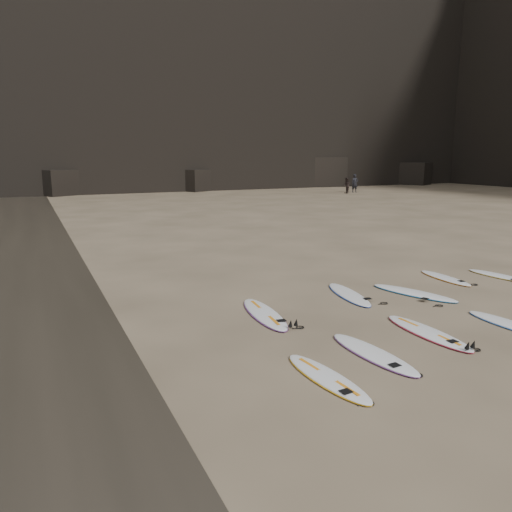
{
  "coord_description": "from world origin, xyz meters",
  "views": [
    {
      "loc": [
        -8.81,
        -8.17,
        4.04
      ],
      "look_at": [
        -3.65,
        3.01,
        1.5
      ],
      "focal_mm": 35.0,
      "sensor_mm": 36.0,
      "label": 1
    }
  ],
  "objects_px": {
    "surfboard_0": "(327,377)",
    "person_b": "(347,186)",
    "surfboard_3": "(511,324)",
    "surfboard_7": "(414,293)",
    "surfboard_8": "(445,278)",
    "surfboard_2": "(428,332)",
    "surfboard_9": "(500,276)",
    "surfboard_5": "(264,313)",
    "surfboard_6": "(349,294)",
    "surfboard_1": "(373,353)",
    "person_a": "(355,183)"
  },
  "relations": [
    {
      "from": "surfboard_0",
      "to": "person_b",
      "type": "xyz_separation_m",
      "value": [
        25.35,
        35.84,
        0.75
      ]
    },
    {
      "from": "surfboard_3",
      "to": "surfboard_7",
      "type": "bearing_deg",
      "value": 91.07
    },
    {
      "from": "surfboard_7",
      "to": "surfboard_3",
      "type": "bearing_deg",
      "value": -106.33
    },
    {
      "from": "surfboard_0",
      "to": "surfboard_3",
      "type": "height_order",
      "value": "same"
    },
    {
      "from": "surfboard_8",
      "to": "person_b",
      "type": "height_order",
      "value": "person_b"
    },
    {
      "from": "surfboard_2",
      "to": "surfboard_9",
      "type": "relative_size",
      "value": 1.16
    },
    {
      "from": "surfboard_2",
      "to": "person_b",
      "type": "xyz_separation_m",
      "value": [
        22.0,
        34.82,
        0.75
      ]
    },
    {
      "from": "surfboard_9",
      "to": "surfboard_8",
      "type": "bearing_deg",
      "value": 155.57
    },
    {
      "from": "surfboard_2",
      "to": "surfboard_7",
      "type": "bearing_deg",
      "value": 53.46
    },
    {
      "from": "surfboard_3",
      "to": "surfboard_5",
      "type": "xyz_separation_m",
      "value": [
        -4.99,
        3.19,
        0.01
      ]
    },
    {
      "from": "surfboard_0",
      "to": "surfboard_6",
      "type": "height_order",
      "value": "surfboard_6"
    },
    {
      "from": "surfboard_5",
      "to": "surfboard_8",
      "type": "bearing_deg",
      "value": 13.53
    },
    {
      "from": "surfboard_1",
      "to": "person_a",
      "type": "distance_m",
      "value": 44.15
    },
    {
      "from": "surfboard_1",
      "to": "surfboard_2",
      "type": "height_order",
      "value": "surfboard_2"
    },
    {
      "from": "surfboard_2",
      "to": "surfboard_8",
      "type": "xyz_separation_m",
      "value": [
        4.21,
        3.66,
        -0.01
      ]
    },
    {
      "from": "surfboard_2",
      "to": "surfboard_5",
      "type": "height_order",
      "value": "surfboard_5"
    },
    {
      "from": "surfboard_1",
      "to": "surfboard_9",
      "type": "distance_m",
      "value": 8.74
    },
    {
      "from": "surfboard_3",
      "to": "surfboard_9",
      "type": "distance_m",
      "value": 5.24
    },
    {
      "from": "surfboard_3",
      "to": "surfboard_9",
      "type": "relative_size",
      "value": 1.04
    },
    {
      "from": "surfboard_0",
      "to": "surfboard_7",
      "type": "distance_m",
      "value": 6.52
    },
    {
      "from": "surfboard_3",
      "to": "surfboard_5",
      "type": "height_order",
      "value": "surfboard_5"
    },
    {
      "from": "surfboard_6",
      "to": "surfboard_9",
      "type": "distance_m",
      "value": 5.88
    },
    {
      "from": "surfboard_6",
      "to": "surfboard_7",
      "type": "distance_m",
      "value": 1.94
    },
    {
      "from": "person_a",
      "to": "surfboard_8",
      "type": "bearing_deg",
      "value": -111.35
    },
    {
      "from": "surfboard_1",
      "to": "surfboard_6",
      "type": "distance_m",
      "value": 4.37
    },
    {
      "from": "person_a",
      "to": "person_b",
      "type": "xyz_separation_m",
      "value": [
        -1.57,
        -0.76,
        -0.17
      ]
    },
    {
      "from": "surfboard_0",
      "to": "surfboard_5",
      "type": "relative_size",
      "value": 0.86
    },
    {
      "from": "surfboard_2",
      "to": "surfboard_6",
      "type": "xyz_separation_m",
      "value": [
        0.2,
        3.36,
        -0.0
      ]
    },
    {
      "from": "surfboard_3",
      "to": "surfboard_5",
      "type": "bearing_deg",
      "value": 145.19
    },
    {
      "from": "surfboard_2",
      "to": "surfboard_3",
      "type": "bearing_deg",
      "value": -10.42
    },
    {
      "from": "surfboard_0",
      "to": "surfboard_7",
      "type": "relative_size",
      "value": 0.89
    },
    {
      "from": "surfboard_7",
      "to": "surfboard_6",
      "type": "bearing_deg",
      "value": 139.87
    },
    {
      "from": "surfboard_3",
      "to": "surfboard_9",
      "type": "height_order",
      "value": "surfboard_3"
    },
    {
      "from": "surfboard_6",
      "to": "surfboard_1",
      "type": "bearing_deg",
      "value": -107.92
    },
    {
      "from": "surfboard_7",
      "to": "person_b",
      "type": "relative_size",
      "value": 1.67
    },
    {
      "from": "surfboard_1",
      "to": "surfboard_5",
      "type": "xyz_separation_m",
      "value": [
        -0.9,
        3.24,
        0.0
      ]
    },
    {
      "from": "surfboard_5",
      "to": "surfboard_9",
      "type": "xyz_separation_m",
      "value": [
        8.87,
        0.34,
        -0.01
      ]
    },
    {
      "from": "surfboard_6",
      "to": "surfboard_0",
      "type": "bearing_deg",
      "value": -118.32
    },
    {
      "from": "surfboard_1",
      "to": "surfboard_7",
      "type": "bearing_deg",
      "value": 35.62
    },
    {
      "from": "surfboard_8",
      "to": "person_a",
      "type": "distance_m",
      "value": 37.34
    },
    {
      "from": "surfboard_9",
      "to": "surfboard_6",
      "type": "bearing_deg",
      "value": 169.67
    },
    {
      "from": "surfboard_1",
      "to": "surfboard_8",
      "type": "distance_m",
      "value": 7.38
    },
    {
      "from": "surfboard_5",
      "to": "surfboard_2",
      "type": "bearing_deg",
      "value": -38.43
    },
    {
      "from": "surfboard_6",
      "to": "person_b",
      "type": "xyz_separation_m",
      "value": [
        21.8,
        31.46,
        0.75
      ]
    },
    {
      "from": "surfboard_1",
      "to": "person_b",
      "type": "bearing_deg",
      "value": 52.6
    },
    {
      "from": "surfboard_8",
      "to": "surfboard_0",
      "type": "bearing_deg",
      "value": -144.15
    },
    {
      "from": "surfboard_3",
      "to": "person_a",
      "type": "distance_m",
      "value": 41.88
    },
    {
      "from": "surfboard_0",
      "to": "surfboard_1",
      "type": "xyz_separation_m",
      "value": [
        1.46,
        0.54,
        0.0
      ]
    },
    {
      "from": "surfboard_8",
      "to": "surfboard_9",
      "type": "distance_m",
      "value": 1.95
    },
    {
      "from": "surfboard_0",
      "to": "surfboard_2",
      "type": "height_order",
      "value": "surfboard_2"
    }
  ]
}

